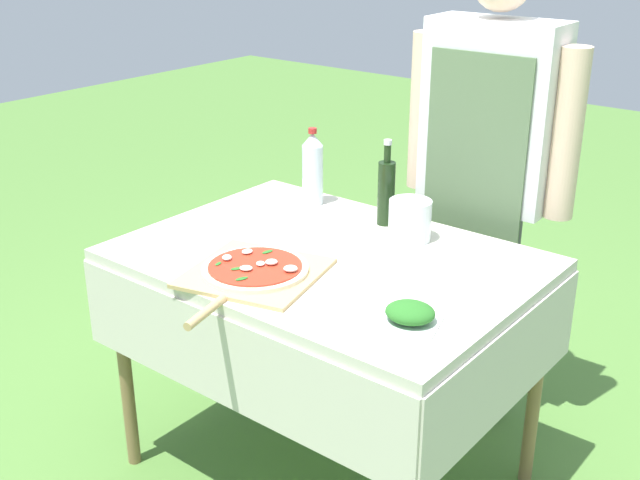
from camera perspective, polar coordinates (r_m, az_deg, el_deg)
The scene contains 8 objects.
ground_plane at distance 2.86m, azimuth 0.47°, elevation -16.02°, with size 12.00×12.00×0.00m, color #517F38.
prep_table at distance 2.48m, azimuth 0.52°, elevation -2.93°, with size 1.24×0.90×0.81m.
person_cook at distance 2.82m, azimuth 11.84°, elevation 5.55°, with size 0.63×0.21×1.67m.
pizza_on_peel at distance 2.30m, azimuth -4.72°, elevation -2.25°, with size 0.44×0.57×0.05m.
oil_bottle at distance 2.65m, azimuth 4.73°, elevation 3.49°, with size 0.06×0.06×0.29m.
water_bottle at distance 2.83m, azimuth -0.53°, elevation 5.11°, with size 0.07×0.07×0.28m.
herb_container at distance 2.05m, azimuth 6.43°, elevation -5.24°, with size 0.18×0.17×0.06m.
mixing_tub at distance 2.54m, azimuth 6.41°, elevation 1.41°, with size 0.14×0.14×0.13m, color silver.
Camera 1 is at (1.38, -1.76, 1.78)m, focal length 45.00 mm.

